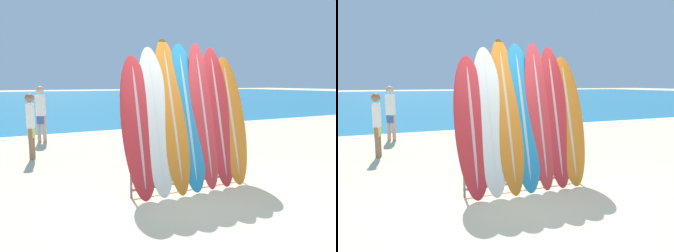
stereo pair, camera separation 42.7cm
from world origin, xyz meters
The scene contains 13 objects.
ground_plane centered at (0.00, 0.00, 0.00)m, with size 160.00×160.00×0.00m, color beige.
ocean_water centered at (0.00, 36.74, 0.00)m, with size 120.00×60.00×0.01m.
surfboard_rack centered at (0.19, 0.48, 0.52)m, with size 2.16×0.04×0.97m.
surfboard_slot_0 centered at (-0.73, 0.49, 1.13)m, with size 0.57×0.65×2.25m.
surfboard_slot_1 centered at (-0.41, 0.52, 1.20)m, with size 0.56×0.72×2.41m.
surfboard_slot_2 centered at (-0.11, 0.54, 1.28)m, with size 0.52×0.85×2.57m.
surfboard_slot_3 centered at (0.19, 0.54, 1.25)m, with size 0.59×0.76×2.49m.
surfboard_slot_4 centered at (0.50, 0.53, 1.26)m, with size 0.49×0.71×2.51m.
surfboard_slot_5 centered at (0.81, 0.52, 1.23)m, with size 0.56×0.69×2.46m.
surfboard_slot_6 centered at (1.09, 0.51, 1.14)m, with size 0.60×0.67×2.29m.
person_near_water centered at (-2.02, 4.05, 0.85)m, with size 0.21×0.26×1.56m.
person_mid_beach centered at (2.31, 2.82, 0.93)m, with size 0.29×0.28×1.70m.
person_far_left centered at (-1.55, 6.33, 0.93)m, with size 0.29×0.27×1.71m.
Camera 1 is at (-2.62, -4.22, 1.82)m, focal length 35.00 mm.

